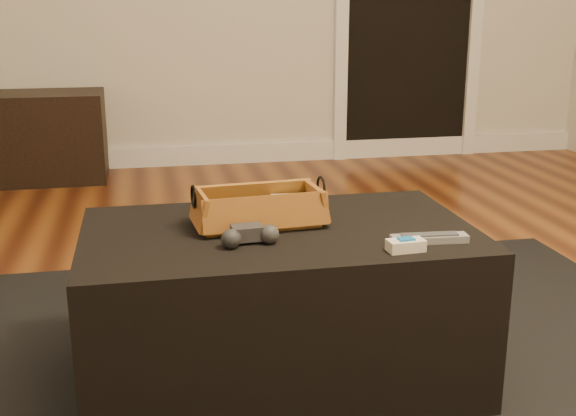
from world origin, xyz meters
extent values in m
cube|color=brown|center=(0.00, 0.00, -0.01)|extent=(5.00, 5.50, 0.01)
cube|color=white|center=(0.00, 2.73, 0.06)|extent=(5.00, 0.04, 0.12)
cube|color=black|center=(-0.07, -0.08, 0.01)|extent=(2.60, 2.00, 0.01)
cube|color=black|center=(-0.07, -0.03, 0.22)|extent=(1.00, 0.60, 0.42)
cube|color=black|center=(-0.13, 0.00, 0.45)|extent=(0.18, 0.07, 0.02)
cube|color=tan|center=(-0.03, 0.05, 0.47)|extent=(0.10, 0.07, 0.05)
cube|color=#AA7326|center=(-0.12, 0.01, 0.44)|extent=(0.31, 0.16, 0.01)
cube|color=#A66225|center=(-0.12, 0.09, 0.49)|extent=(0.33, 0.06, 0.09)
cube|color=#945621|center=(-0.11, -0.06, 0.49)|extent=(0.33, 0.06, 0.09)
cube|color=#AD6527|center=(0.04, 0.03, 0.49)|extent=(0.04, 0.16, 0.09)
cube|color=#9C5423|center=(-0.27, 0.00, 0.49)|extent=(0.04, 0.16, 0.09)
torus|color=black|center=(0.05, 0.03, 0.52)|extent=(0.01, 0.06, 0.06)
torus|color=black|center=(-0.28, 0.00, 0.52)|extent=(0.01, 0.06, 0.06)
cube|color=#29292B|center=(-0.17, -0.12, 0.46)|extent=(0.08, 0.06, 0.04)
sphere|color=#242426|center=(-0.21, -0.15, 0.45)|extent=(0.05, 0.05, 0.05)
sphere|color=#2C2C2F|center=(-0.12, -0.14, 0.45)|extent=(0.05, 0.05, 0.05)
cube|color=#919398|center=(0.27, -0.21, 0.44)|extent=(0.19, 0.06, 0.02)
cube|color=#37373A|center=(0.27, -0.21, 0.45)|extent=(0.14, 0.04, 0.00)
cube|color=silver|center=(0.19, -0.26, 0.45)|extent=(0.09, 0.05, 0.03)
cube|color=blue|center=(0.19, -0.26, 0.46)|extent=(0.04, 0.03, 0.01)
camera|label=1|loc=(-0.40, -1.76, 0.99)|focal=45.00mm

